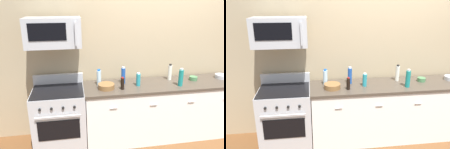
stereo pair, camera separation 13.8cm
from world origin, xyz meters
TOP-DOWN VIEW (x-y plane):
  - ground_plane at (0.00, 0.00)m, footprint 6.79×6.79m
  - back_wall at (0.00, 0.41)m, footprint 5.66×0.10m
  - counter_unit at (0.00, -0.00)m, footprint 2.57×0.66m
  - range_oven at (-1.66, 0.00)m, footprint 0.76×0.69m
  - microwave at (-1.66, 0.05)m, footprint 0.74×0.44m
  - bottle_soda_blue at (-0.66, 0.12)m, footprint 0.07×0.07m
  - bottle_water_clear at (-1.04, 0.11)m, footprint 0.07×0.07m
  - bottle_dish_soap at (-0.45, -0.03)m, footprint 0.07×0.07m
  - bottle_soy_sauce_dark at (-0.72, -0.13)m, footprint 0.05×0.05m
  - bottle_sparkling_teal at (0.18, -0.14)m, footprint 0.07×0.07m
  - bottle_vinegar_white at (0.13, 0.15)m, footprint 0.06×0.06m
  - bowl_wooden_salad at (-0.95, -0.06)m, footprint 0.25×0.25m
  - bowl_green_glaze at (0.51, 0.06)m, footprint 0.13×0.13m
  - bowl_steel_prep at (1.02, 0.07)m, footprint 0.20×0.20m

SIDE VIEW (x-z plane):
  - ground_plane at x=0.00m, z-range 0.00..0.00m
  - counter_unit at x=0.00m, z-range 0.00..0.92m
  - range_oven at x=-1.66m, z-range -0.07..1.00m
  - bowl_green_glaze at x=0.51m, z-range 0.92..0.98m
  - bowl_steel_prep at x=1.02m, z-range 0.92..0.99m
  - bowl_wooden_salad at x=-0.95m, z-range 0.92..1.00m
  - bottle_soy_sauce_dark at x=-0.72m, z-range 0.92..1.10m
  - bottle_dish_soap at x=-0.45m, z-range 0.91..1.12m
  - bottle_water_clear at x=-1.04m, z-range 0.91..1.17m
  - bottle_vinegar_white at x=0.13m, z-range 0.91..1.18m
  - bottle_soda_blue at x=-0.66m, z-range 0.91..1.18m
  - bottle_sparkling_teal at x=0.18m, z-range 0.91..1.19m
  - back_wall at x=0.00m, z-range 0.00..2.70m
  - microwave at x=-1.66m, z-range 1.55..1.95m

